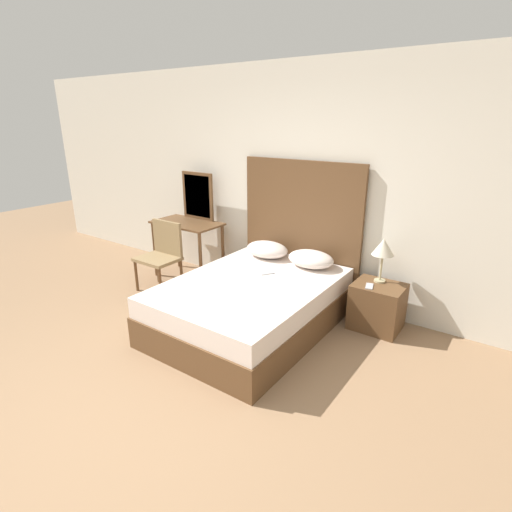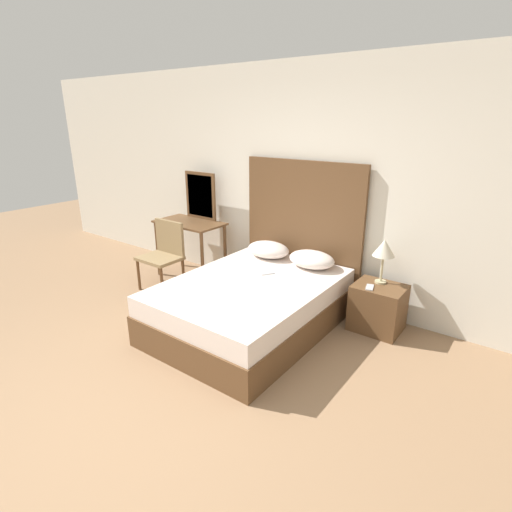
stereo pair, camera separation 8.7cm
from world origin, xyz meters
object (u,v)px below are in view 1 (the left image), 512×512
(bed, at_px, (251,305))
(table_lamp, at_px, (383,248))
(phone_on_nightstand, at_px, (369,286))
(chair, at_px, (162,251))
(phone_on_bed, at_px, (267,273))
(vanity_desk, at_px, (187,232))
(nightstand, at_px, (377,306))

(bed, bearing_deg, table_lamp, 38.70)
(phone_on_nightstand, bearing_deg, bed, -147.17)
(table_lamp, relative_size, phone_on_nightstand, 2.84)
(bed, distance_m, phone_on_nightstand, 1.22)
(phone_on_nightstand, distance_m, chair, 2.56)
(phone_on_bed, distance_m, chair, 1.53)
(bed, relative_size, phone_on_bed, 12.03)
(chair, bearing_deg, bed, -7.21)
(bed, distance_m, vanity_desk, 1.69)
(nightstand, relative_size, vanity_desk, 0.54)
(phone_on_bed, relative_size, nightstand, 0.33)
(bed, bearing_deg, phone_on_nightstand, 32.83)
(bed, xyz_separation_m, table_lamp, (1.05, 0.84, 0.59))
(table_lamp, relative_size, chair, 0.53)
(phone_on_nightstand, xyz_separation_m, vanity_desk, (-2.52, 0.00, 0.15))
(nightstand, xyz_separation_m, chair, (-2.59, -0.56, 0.26))
(phone_on_nightstand, bearing_deg, chair, -169.71)
(phone_on_nightstand, bearing_deg, phone_on_bed, -160.03)
(nightstand, relative_size, phone_on_nightstand, 3.05)
(bed, relative_size, chair, 2.26)
(nightstand, xyz_separation_m, vanity_desk, (-2.59, -0.10, 0.40))
(nightstand, bearing_deg, vanity_desk, -177.68)
(phone_on_nightstand, bearing_deg, table_lamp, 78.08)
(phone_on_bed, height_order, table_lamp, table_lamp)
(bed, bearing_deg, chair, 172.79)
(bed, relative_size, phone_on_nightstand, 12.03)
(phone_on_bed, xyz_separation_m, chair, (-1.52, -0.10, -0.02))
(table_lamp, relative_size, vanity_desk, 0.50)
(table_lamp, bearing_deg, nightstand, -71.42)
(vanity_desk, bearing_deg, chair, -90.32)
(phone_on_bed, distance_m, nightstand, 1.20)
(table_lamp, height_order, phone_on_nightstand, table_lamp)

